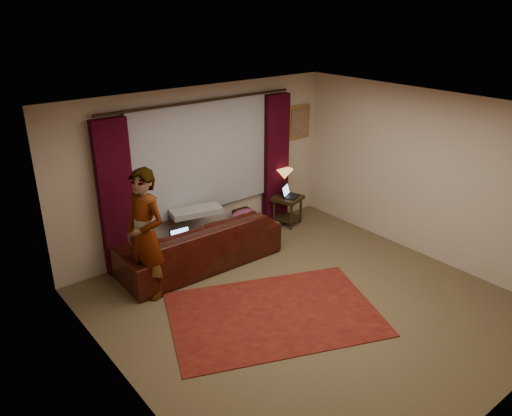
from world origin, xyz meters
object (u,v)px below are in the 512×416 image
Objects in this scene: end_table at (287,210)px; laptop_table at (291,191)px; laptop_sofa at (184,238)px; tiffany_lamp at (284,182)px; person at (146,235)px; sofa at (198,234)px.

laptop_table is (0.04, -0.05, 0.37)m from end_table.
tiffany_lamp is at bearing 17.39° from laptop_sofa.
person is (-3.06, -0.57, 0.65)m from end_table.
tiffany_lamp reaches higher than laptop_sofa.
laptop_sofa is 0.72× the size of tiffany_lamp.
person reaches higher than end_table.
end_table is at bearing -98.56° from tiffany_lamp.
end_table is at bearing -172.02° from sofa.
sofa is at bearing -172.87° from end_table.
person reaches higher than laptop_sofa.
sofa is at bearing 92.93° from person.
end_table is at bearing 96.50° from laptop_table.
sofa is 7.26× the size of laptop_sofa.
laptop_sofa is 2.50m from laptop_table.
sofa reaches higher than laptop_table.
sofa is at bearing 32.15° from laptop_sofa.
person is at bearing -167.35° from tiffany_lamp.
tiffany_lamp is at bearing 81.44° from end_table.
end_table is 0.38m from laptop_table.
end_table is (2.06, 0.26, -0.24)m from sofa.
sofa is 2.13m from tiffany_lamp.
sofa is 5.21× the size of tiffany_lamp.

